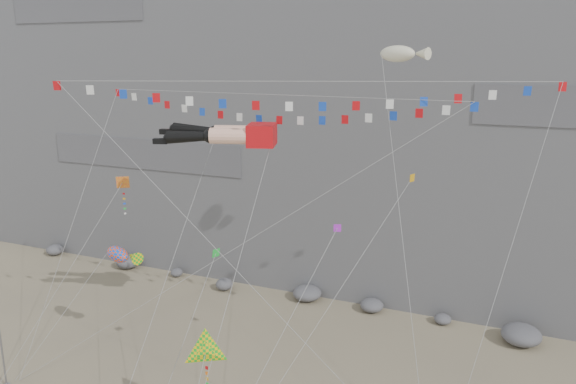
# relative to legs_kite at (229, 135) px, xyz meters

# --- Properties ---
(cliff) EXTENTS (80.00, 28.00, 50.00)m
(cliff) POSITION_rel_legs_kite_xyz_m (0.84, 27.31, 8.39)
(cliff) COLOR slate
(cliff) RESTS_ON ground
(talus_boulders) EXTENTS (60.00, 3.00, 1.20)m
(talus_boulders) POSITION_rel_legs_kite_xyz_m (0.84, 12.31, -16.01)
(talus_boulders) COLOR slate
(talus_boulders) RESTS_ON ground
(anchor_pole_left) EXTENTS (0.12, 0.12, 4.20)m
(anchor_pole_left) POSITION_rel_legs_kite_xyz_m (-12.79, -8.35, -14.51)
(anchor_pole_left) COLOR slate
(anchor_pole_left) RESTS_ON ground
(legs_kite) EXTENTS (8.34, 14.99, 21.43)m
(legs_kite) POSITION_rel_legs_kite_xyz_m (0.00, 0.00, 0.00)
(legs_kite) COLOR red
(legs_kite) RESTS_ON ground
(flag_banner_upper) EXTENTS (27.49, 11.30, 25.83)m
(flag_banner_upper) POSITION_rel_legs_kite_xyz_m (1.59, 2.75, 2.40)
(flag_banner_upper) COLOR red
(flag_banner_upper) RESTS_ON ground
(flag_banner_lower) EXTENTS (27.93, 11.12, 23.02)m
(flag_banner_lower) POSITION_rel_legs_kite_xyz_m (5.48, -0.34, 3.47)
(flag_banner_lower) COLOR red
(flag_banner_lower) RESTS_ON ground
(harlequin_kite) EXTENTS (5.18, 10.24, 16.18)m
(harlequin_kite) POSITION_rel_legs_kite_xyz_m (-8.71, -0.18, -3.96)
(harlequin_kite) COLOR red
(harlequin_kite) RESTS_ON ground
(fish_windsock) EXTENTS (6.89, 6.71, 10.89)m
(fish_windsock) POSITION_rel_legs_kite_xyz_m (-7.80, -2.33, -8.55)
(fish_windsock) COLOR #FF480D
(fish_windsock) RESTS_ON ground
(delta_kite) EXTENTS (2.49, 5.85, 8.29)m
(delta_kite) POSITION_rel_legs_kite_xyz_m (2.94, -8.42, -10.49)
(delta_kite) COLOR yellow
(delta_kite) RESTS_ON ground
(blimp_windsock) EXTENTS (7.30, 13.07, 25.16)m
(blimp_windsock) POSITION_rel_legs_kite_xyz_m (9.61, 5.25, 5.02)
(blimp_windsock) COLOR #EDE8C2
(blimp_windsock) RESTS_ON ground
(small_kite_a) EXTENTS (1.61, 15.84, 22.39)m
(small_kite_a) POSITION_rel_legs_kite_xyz_m (-2.82, 3.14, -0.66)
(small_kite_a) COLOR orange
(small_kite_a) RESTS_ON ground
(small_kite_b) EXTENTS (4.26, 10.84, 15.83)m
(small_kite_b) POSITION_rel_legs_kite_xyz_m (7.71, -1.20, -5.37)
(small_kite_b) COLOR purple
(small_kite_b) RESTS_ON ground
(small_kite_c) EXTENTS (1.89, 7.21, 12.03)m
(small_kite_c) POSITION_rel_legs_kite_xyz_m (1.17, -4.15, -6.71)
(small_kite_c) COLOR green
(small_kite_c) RESTS_ON ground
(small_kite_d) EXTENTS (7.33, 14.78, 20.97)m
(small_kite_d) POSITION_rel_legs_kite_xyz_m (11.11, 3.35, -2.97)
(small_kite_d) COLOR orange
(small_kite_d) RESTS_ON ground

